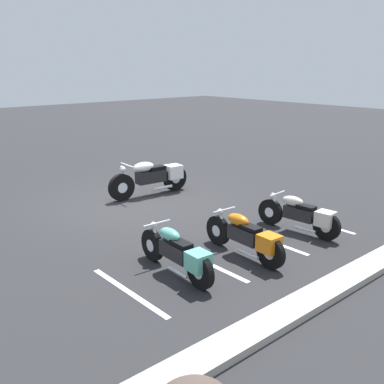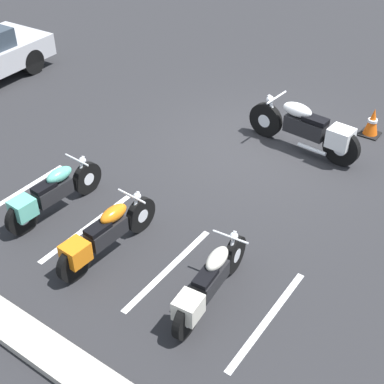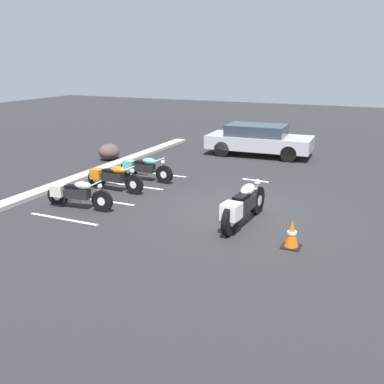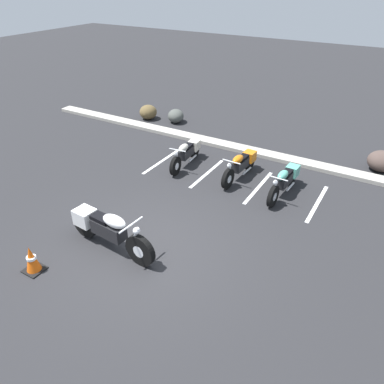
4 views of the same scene
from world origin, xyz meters
name	(u,v)px [view 2 (image 2 of 4)]	position (x,y,z in m)	size (l,w,h in m)	color
ground	(261,147)	(0.00, 0.00, 0.00)	(60.00, 60.00, 0.00)	#262628
motorcycle_white_featured	(308,129)	(-0.80, -0.38, 0.52)	(2.47, 0.69, 0.97)	black
parked_bike_0	(208,283)	(-1.44, 4.14, 0.42)	(0.56, 1.99, 0.78)	black
parked_bike_1	(104,235)	(0.41, 4.23, 0.42)	(0.57, 2.03, 0.80)	black
parked_bike_2	(50,194)	(1.86, 3.97, 0.42)	(0.57, 2.02, 0.79)	black
concrete_curb	(35,343)	(0.00, 6.04, 0.06)	(18.00, 0.50, 0.12)	#A8A399
traffic_cone	(372,123)	(-1.64, -1.78, 0.29)	(0.40, 0.40, 0.61)	black
stall_line_0	(268,320)	(-2.28, 3.91, 0.00)	(0.10, 2.10, 0.00)	white
stall_line_1	(169,269)	(-0.57, 3.91, 0.00)	(0.10, 2.10, 0.00)	white
stall_line_2	(87,227)	(1.13, 3.91, 0.00)	(0.10, 2.10, 0.00)	white
stall_line_3	(19,192)	(2.84, 3.91, 0.00)	(0.10, 2.10, 0.00)	white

